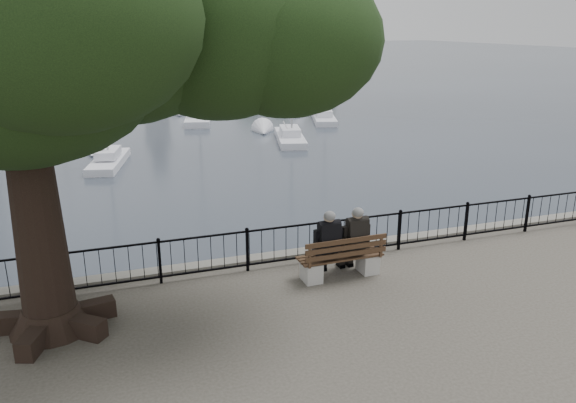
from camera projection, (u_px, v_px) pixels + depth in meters
name	position (u px, v px, depth m)	size (l,w,h in m)	color
harbor	(282.00, 275.00, 14.08)	(260.00, 260.00, 1.20)	#636057
railing	(288.00, 243.00, 13.31)	(22.06, 0.06, 1.00)	black
bench	(341.00, 262.00, 12.73)	(1.98, 0.63, 1.04)	#A5A29A
person_left	(326.00, 246.00, 12.60)	(0.49, 0.82, 1.64)	black
person_right	(353.00, 242.00, 12.83)	(0.49, 0.82, 1.64)	black
tree	(62.00, 18.00, 9.33)	(10.47, 7.31, 8.55)	black
lion_monument	(153.00, 68.00, 56.44)	(6.19, 6.19, 9.09)	#636057
sailboat_b	(109.00, 159.00, 27.06)	(2.32, 4.82, 9.38)	white
sailboat_c	(290.00, 136.00, 32.61)	(2.65, 5.42, 10.35)	white
sailboat_d	(324.00, 117.00, 39.35)	(2.88, 5.31, 8.66)	white
sailboat_f	(198.00, 117.00, 39.24)	(2.89, 6.17, 11.78)	white
sailboat_g	(258.00, 97.00, 50.27)	(1.94, 4.86, 9.45)	white
sailboat_h	(58.00, 102.00, 46.29)	(3.24, 5.02, 11.28)	white
far_shore	(282.00, 40.00, 89.85)	(30.00, 8.60, 9.18)	#403B33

